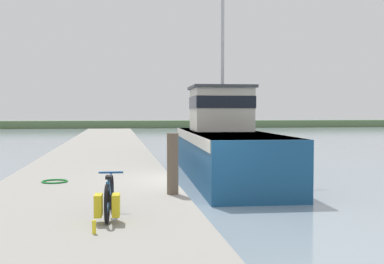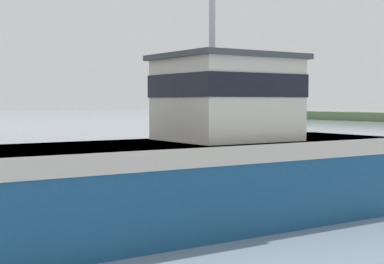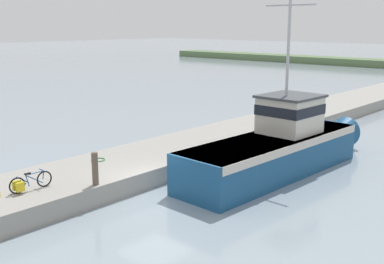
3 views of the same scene
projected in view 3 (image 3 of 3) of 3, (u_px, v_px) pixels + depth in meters
ground_plane at (154, 197)px, 20.23m from camera, size 320.00×320.00×0.00m
dock_pier at (109, 173)px, 22.08m from camera, size 4.47×80.00×0.85m
fishing_boat_main at (280, 145)px, 23.34m from camera, size 3.44×13.07×9.36m
bicycle_touring at (27, 183)px, 18.31m from camera, size 0.48×1.76×0.71m
mooring_post at (95, 169)px, 18.97m from camera, size 0.25×0.25×1.33m
hose_coil at (98, 160)px, 22.54m from camera, size 0.65×0.65×0.04m
water_bottle_by_bike at (0, 194)px, 17.76m from camera, size 0.06×0.06×0.20m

